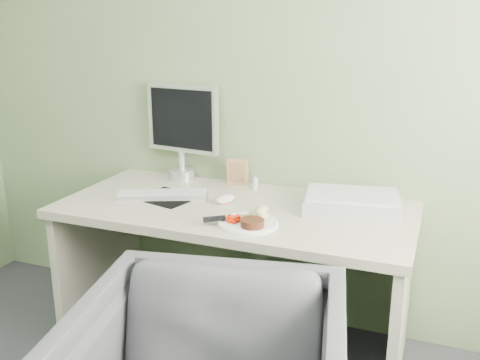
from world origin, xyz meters
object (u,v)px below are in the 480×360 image
at_px(plate, 248,224).
at_px(monitor, 182,127).
at_px(desk, 235,243).
at_px(scanner, 352,203).

xyz_separation_m(plate, monitor, (-0.56, 0.52, 0.28)).
bearing_deg(plate, monitor, 137.18).
distance_m(desk, scanner, 0.56).
distance_m(desk, plate, 0.31).
height_order(desk, scanner, scanner).
bearing_deg(plate, scanner, 43.73).
bearing_deg(plate, desk, 124.51).
bearing_deg(desk, scanner, 15.36).
relative_size(plate, scanner, 0.59).
bearing_deg(monitor, desk, -29.50).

